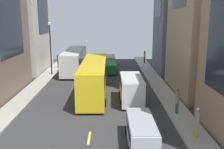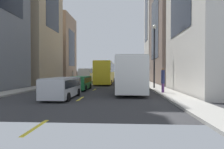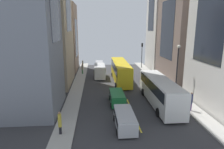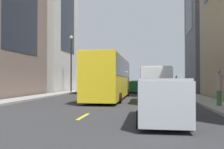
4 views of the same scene
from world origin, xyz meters
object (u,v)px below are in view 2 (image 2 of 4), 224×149
streetcar_yellow (106,71)px  car_silver_2 (94,76)px  car_silver_0 (62,86)px  pedestrian_waiting_curb (163,79)px  delivery_van_white (87,74)px  city_bus_white (129,72)px  pedestrian_walking_far (77,75)px  traffic_light_near_corner (138,62)px  pedestrian_crossing_near (73,75)px  car_green_1 (80,82)px

streetcar_yellow → car_silver_2: (3.70, -11.31, -1.11)m
car_silver_0 → pedestrian_waiting_curb: bearing=-159.1°
streetcar_yellow → delivery_van_white: streetcar_yellow is taller
city_bus_white → car_silver_2: city_bus_white is taller
car_silver_2 → streetcar_yellow: bearing=108.1°
pedestrian_walking_far → traffic_light_near_corner: bearing=92.8°
car_silver_2 → pedestrian_waiting_curb: pedestrian_waiting_curb is taller
car_silver_2 → pedestrian_walking_far: pedestrian_walking_far is taller
city_bus_white → car_silver_0: 7.83m
streetcar_yellow → pedestrian_crossing_near: 9.52m
delivery_van_white → car_green_1: (-1.98, 13.73, -0.62)m
streetcar_yellow → pedestrian_crossing_near: size_ratio=5.83×
delivery_van_white → car_silver_2: 8.65m
pedestrian_walking_far → delivery_van_white: bearing=25.7°
car_silver_2 → pedestrian_walking_far: size_ratio=2.28×
car_green_1 → pedestrian_crossing_near: (5.57, -17.04, 0.39)m
car_green_1 → pedestrian_crossing_near: bearing=-71.9°
traffic_light_near_corner → delivery_van_white: bearing=39.9°
city_bus_white → traffic_light_near_corner: size_ratio=1.95×
city_bus_white → traffic_light_near_corner: 23.30m
delivery_van_white → pedestrian_waiting_curb: bearing=121.2°
car_green_1 → pedestrian_walking_far: 22.33m
pedestrian_walking_far → traffic_light_near_corner: size_ratio=0.35×
car_silver_0 → traffic_light_near_corner: traffic_light_near_corner is taller
pedestrian_crossing_near → traffic_light_near_corner: 15.07m
streetcar_yellow → pedestrian_waiting_curb: streetcar_yellow is taller
pedestrian_waiting_curb → pedestrian_crossing_near: 24.62m
car_silver_2 → pedestrian_crossing_near: size_ratio=2.25×
delivery_van_white → car_silver_0: bearing=95.9°
pedestrian_waiting_curb → traffic_light_near_corner: traffic_light_near_corner is taller
pedestrian_crossing_near → car_green_1: bearing=-149.4°
streetcar_yellow → traffic_light_near_corner: (-6.46, -11.22, 2.14)m
car_silver_0 → car_green_1: car_silver_0 is taller
car_silver_0 → pedestrian_crossing_near: pedestrian_crossing_near is taller
pedestrian_walking_far → traffic_light_near_corner: 14.36m
streetcar_yellow → car_silver_0: size_ratio=2.67×
car_silver_2 → traffic_light_near_corner: size_ratio=0.81×
car_silver_2 → car_silver_0: bearing=94.0°
car_silver_0 → pedestrian_crossing_near: (5.66, -23.47, 0.35)m
streetcar_yellow → pedestrian_waiting_curb: 15.78m
car_green_1 → car_silver_2: car_silver_2 is taller
streetcar_yellow → car_green_1: size_ratio=2.78×
delivery_van_white → car_silver_0: size_ratio=1.11×
streetcar_yellow → pedestrian_crossing_near: (7.35, -5.99, -0.84)m
traffic_light_near_corner → car_silver_2: bearing=-0.5°
car_silver_2 → pedestrian_crossing_near: pedestrian_crossing_near is taller
pedestrian_waiting_curb → pedestrian_crossing_near: pedestrian_waiting_curb is taller
car_green_1 → pedestrian_crossing_near: pedestrian_crossing_near is taller
city_bus_white → car_silver_0: city_bus_white is taller
car_green_1 → car_silver_0: bearing=90.8°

